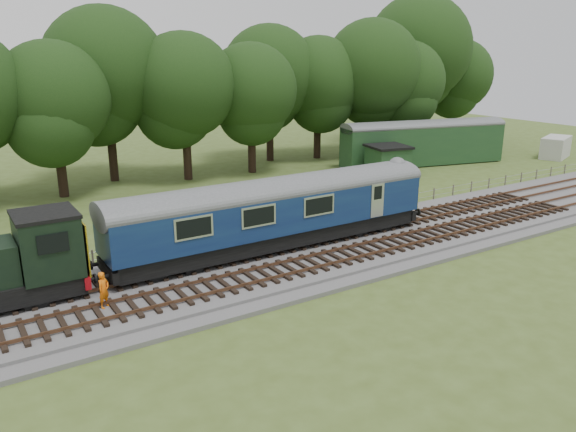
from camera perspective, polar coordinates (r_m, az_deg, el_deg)
ground at (r=30.83m, az=5.21°, el=-3.50°), size 120.00×120.00×0.00m
ballast at (r=30.78m, az=5.22°, el=-3.19°), size 70.00×7.00×0.35m
track_north at (r=31.75m, az=3.69°, el=-2.07°), size 67.20×2.40×0.21m
track_south at (r=29.53m, az=7.12°, el=-3.63°), size 67.20×2.40×0.21m
fence at (r=34.30m, az=0.63°, el=-1.33°), size 64.00×0.12×1.00m
tree_line at (r=49.38m, az=-10.56°, el=3.98°), size 70.00×8.00×18.00m
dmu_railcar at (r=29.40m, az=-1.28°, el=0.90°), size 18.05×2.86×3.88m
worker at (r=24.31m, az=-18.22°, el=-7.13°), size 0.67×0.63×1.55m
parked_coach at (r=54.78m, az=13.61°, el=7.49°), size 16.31×6.45×4.11m
shed at (r=49.29m, az=10.09°, el=5.58°), size 3.84×3.84×2.66m
caravan at (r=63.07m, az=25.54°, el=6.32°), size 4.76×3.50×2.10m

